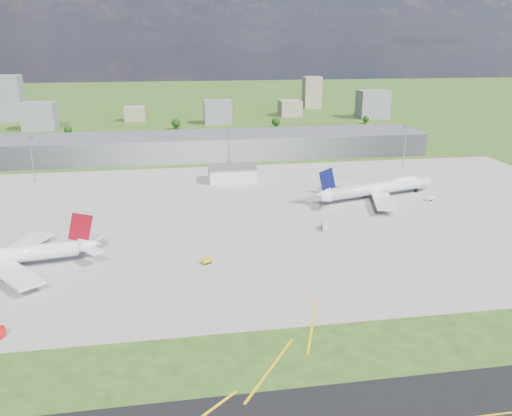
{
  "coord_description": "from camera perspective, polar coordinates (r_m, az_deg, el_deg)",
  "views": [
    {
      "loc": [
        -19.62,
        -172.45,
        75.55
      ],
      "look_at": [
        11.57,
        23.29,
        9.0
      ],
      "focal_mm": 35.0,
      "sensor_mm": 36.0,
      "label": 1
    }
  ],
  "objects": [
    {
      "name": "ground",
      "position": [
        331.76,
        -5.45,
        5.31
      ],
      "size": [
        1400.0,
        1400.0,
        0.0
      ],
      "primitive_type": "plane",
      "color": "#2C4917",
      "rests_on": "ground"
    },
    {
      "name": "apron",
      "position": [
        227.4,
        -1.05,
        -0.84
      ],
      "size": [
        360.0,
        190.0,
        0.08
      ],
      "primitive_type": "cube",
      "color": "gray",
      "rests_on": "ground"
    },
    {
      "name": "terminal",
      "position": [
        344.8,
        -5.66,
        7.09
      ],
      "size": [
        300.0,
        42.0,
        15.0
      ],
      "primitive_type": "cube",
      "color": "gray",
      "rests_on": "ground"
    },
    {
      "name": "ops_building",
      "position": [
        283.24,
        -2.76,
        3.91
      ],
      "size": [
        26.0,
        16.0,
        8.0
      ],
      "primitive_type": "cube",
      "color": "silver",
      "rests_on": "ground"
    },
    {
      "name": "mast_west",
      "position": [
        304.03,
        -24.34,
        5.95
      ],
      "size": [
        3.5,
        2.0,
        25.9
      ],
      "color": "gray",
      "rests_on": "ground"
    },
    {
      "name": "mast_center",
      "position": [
        294.7,
        -3.13,
        7.21
      ],
      "size": [
        3.5,
        2.0,
        25.9
      ],
      "color": "gray",
      "rests_on": "ground"
    },
    {
      "name": "mast_east",
      "position": [
        324.75,
        16.72,
        7.52
      ],
      "size": [
        3.5,
        2.0,
        25.9
      ],
      "color": "gray",
      "rests_on": "ground"
    },
    {
      "name": "airliner_red_twin",
      "position": [
        193.29,
        -26.96,
        -5.01
      ],
      "size": [
        67.04,
        51.75,
        18.43
      ],
      "rotation": [
        0.0,
        0.0,
        3.3
      ],
      "color": "silver",
      "rests_on": "ground"
    },
    {
      "name": "airliner_blue_quad",
      "position": [
        258.73,
        13.93,
        2.22
      ],
      "size": [
        70.57,
        54.37,
        18.7
      ],
      "rotation": [
        0.0,
        0.0,
        0.26
      ],
      "color": "silver",
      "rests_on": "ground"
    },
    {
      "name": "tug_yellow",
      "position": [
        179.65,
        -5.65,
        -6.09
      ],
      "size": [
        3.98,
        3.29,
        1.74
      ],
      "rotation": [
        0.0,
        0.0,
        0.45
      ],
      "color": "#E5B50D",
      "rests_on": "ground"
    },
    {
      "name": "van_white_near",
      "position": [
        211.87,
        7.89,
        -2.1
      ],
      "size": [
        3.45,
        6.08,
        2.88
      ],
      "rotation": [
        0.0,
        0.0,
        1.4
      ],
      "color": "silver",
      "rests_on": "ground"
    },
    {
      "name": "van_white_far",
      "position": [
        262.49,
        19.21,
        1.02
      ],
      "size": [
        4.53,
        3.57,
        2.18
      ],
      "rotation": [
        0.0,
        0.0,
        0.47
      ],
      "color": "silver",
      "rests_on": "ground"
    },
    {
      "name": "bldg_w",
      "position": [
        491.67,
        -23.49,
        9.63
      ],
      "size": [
        28.0,
        22.0,
        24.0
      ],
      "primitive_type": "cube",
      "color": "slate",
      "rests_on": "ground"
    },
    {
      "name": "bldg_cw",
      "position": [
        518.58,
        -13.67,
        10.45
      ],
      "size": [
        20.0,
        18.0,
        14.0
      ],
      "primitive_type": "cube",
      "color": "gray",
      "rests_on": "ground"
    },
    {
      "name": "bldg_c",
      "position": [
        488.35,
        -4.4,
        10.91
      ],
      "size": [
        26.0,
        20.0,
        22.0
      ],
      "primitive_type": "cube",
      "color": "slate",
      "rests_on": "ground"
    },
    {
      "name": "bldg_ce",
      "position": [
        540.21,
        3.89,
        11.34
      ],
      "size": [
        22.0,
        24.0,
        16.0
      ],
      "primitive_type": "cube",
      "color": "gray",
      "rests_on": "ground"
    },
    {
      "name": "bldg_e",
      "position": [
        534.92,
        13.19,
        11.48
      ],
      "size": [
        30.0,
        22.0,
        28.0
      ],
      "primitive_type": "cube",
      "color": "slate",
      "rests_on": "ground"
    },
    {
      "name": "bldg_tall_w",
      "position": [
        558.65,
        -26.23,
        11.21
      ],
      "size": [
        22.0,
        20.0,
        44.0
      ],
      "primitive_type": "cube",
      "color": "slate",
      "rests_on": "ground"
    },
    {
      "name": "bldg_tall_e",
      "position": [
        606.66,
        6.41,
        13.01
      ],
      "size": [
        20.0,
        18.0,
        36.0
      ],
      "primitive_type": "cube",
      "color": "gray",
      "rests_on": "ground"
    },
    {
      "name": "tree_w",
      "position": [
        452.24,
        -20.69,
        8.39
      ],
      "size": [
        6.75,
        6.75,
        8.25
      ],
      "color": "#382314",
      "rests_on": "ground"
    },
    {
      "name": "tree_c",
      "position": [
        457.79,
        -9.12,
        9.57
      ],
      "size": [
        8.1,
        8.1,
        9.9
      ],
      "color": "#382314",
      "rests_on": "ground"
    },
    {
      "name": "tree_e",
      "position": [
        461.68,
        2.28,
        9.82
      ],
      "size": [
        7.65,
        7.65,
        9.35
      ],
      "color": "#382314",
      "rests_on": "ground"
    },
    {
      "name": "tree_far_e",
      "position": [
        496.55,
        12.44,
        9.91
      ],
      "size": [
        6.3,
        6.3,
        7.7
      ],
      "color": "#382314",
      "rests_on": "ground"
    }
  ]
}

